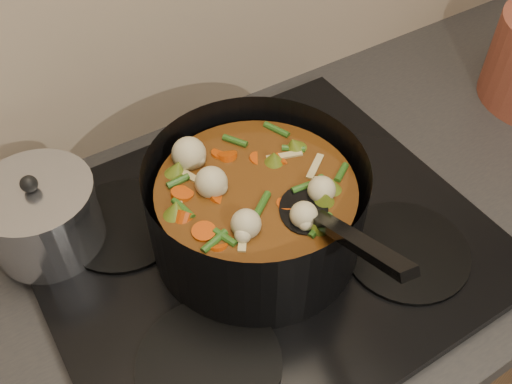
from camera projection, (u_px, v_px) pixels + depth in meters
counter at (260, 380)px, 1.18m from camera, size 2.64×0.64×0.91m
stovetop at (262, 242)px, 0.83m from camera, size 0.62×0.54×0.03m
stockpot at (256, 209)px, 0.78m from camera, size 0.37×0.44×0.22m
saucepan at (43, 216)px, 0.79m from camera, size 0.16×0.16×0.13m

